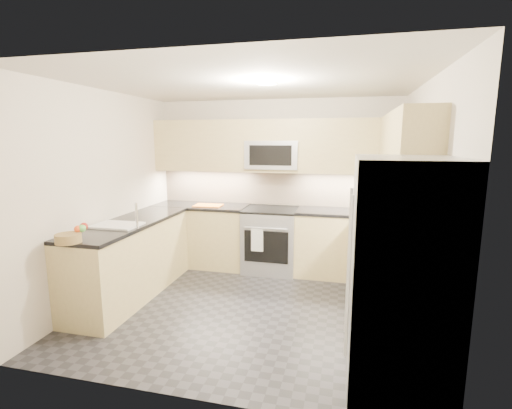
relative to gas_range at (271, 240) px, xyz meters
The scene contains 36 objects.
floor 1.35m from the gas_range, 90.00° to the right, with size 3.60×3.20×0.00m, color black.
ceiling 2.41m from the gas_range, 90.00° to the right, with size 3.60×3.20×0.02m, color beige.
wall_back 0.86m from the gas_range, 90.00° to the left, with size 3.60×0.02×2.50m, color beige.
wall_front 2.98m from the gas_range, 90.00° to the right, with size 3.60×0.02×2.50m, color beige.
wall_left 2.34m from the gas_range, 144.69° to the right, with size 0.02×3.20×2.50m, color beige.
wall_right 2.34m from the gas_range, 35.31° to the right, with size 0.02×3.20×2.50m, color beige.
base_cab_back_left 1.09m from the gas_range, behind, with size 1.42×0.60×0.90m, color tan.
base_cab_back_right 1.09m from the gas_range, ahead, with size 1.42×0.60×0.90m, color tan.
base_cab_right 1.88m from the gas_range, 36.87° to the right, with size 0.60×1.70×0.90m, color tan.
base_cab_peninsula 1.97m from the gas_range, 139.64° to the right, with size 0.60×2.00×0.90m, color tan.
countertop_back_left 1.19m from the gas_range, behind, with size 1.42×0.63×0.04m, color black.
countertop_back_right 1.19m from the gas_range, ahead, with size 1.42×0.63×0.04m, color black.
countertop_right 1.93m from the gas_range, 36.87° to the right, with size 0.63×1.70×0.04m, color black.
countertop_peninsula 2.02m from the gas_range, 139.64° to the right, with size 0.63×2.00×0.04m, color black.
upper_cab_back 1.38m from the gas_range, 90.00° to the left, with size 3.60×0.35×0.75m, color tan.
upper_cab_right 2.35m from the gas_range, 31.61° to the right, with size 0.35×1.95×0.75m, color tan.
backsplash_back 0.81m from the gas_range, 90.00° to the left, with size 3.60×0.01×0.51m, color #C6AA8F.
backsplash_right 2.11m from the gas_range, 24.68° to the right, with size 0.01×2.30×0.51m, color #C6AA8F.
gas_range is the anchor object (origin of this frame).
range_cooktop 0.46m from the gas_range, ahead, with size 0.76×0.65×0.03m, color black.
oven_door_glass 0.33m from the gas_range, 90.00° to the right, with size 0.62×0.02×0.45m, color black.
oven_handle 0.44m from the gas_range, 90.00° to the right, with size 0.02×0.02×0.60m, color #B2B5BA.
microwave 1.25m from the gas_range, 90.00° to the left, with size 0.76×0.40×0.40m, color #ABAEB4.
microwave_door 1.25m from the gas_range, 90.00° to the right, with size 0.60×0.01×0.28m, color black.
refrigerator 2.86m from the gas_range, 59.12° to the right, with size 0.70×0.90×1.80m, color #AAAEB2.
fridge_handle_left 2.86m from the gas_range, 67.48° to the right, with size 0.02×0.02×1.20m, color #B2B5BA.
fridge_handle_right 2.54m from the gas_range, 64.31° to the right, with size 0.02×0.02×1.20m, color #B2B5BA.
sink_basin 2.18m from the gas_range, 134.53° to the right, with size 0.52×0.38×0.16m, color white.
faucet 2.06m from the gas_range, 129.12° to the right, with size 0.03×0.03×0.28m, color silver.
utensil_bowl 1.49m from the gas_range, ahead, with size 0.27×0.27×0.15m, color green.
cutting_board 1.07m from the gas_range, behind, with size 0.41×0.29×0.01m, color orange.
fruit_basket 2.78m from the gas_range, 124.34° to the right, with size 0.24×0.24×0.09m, color olive.
fruit_apple 2.62m from the gas_range, 126.48° to the right, with size 0.08×0.08×0.08m, color #9E1D12.
fruit_pear 2.66m from the gas_range, 124.77° to the right, with size 0.08×0.08×0.08m, color #5DBC50.
dish_towel_check 0.40m from the gas_range, 107.69° to the right, with size 0.17×0.01×0.32m, color white.
fruit_orange 2.69m from the gas_range, 125.01° to the right, with size 0.07×0.07×0.07m, color #F3551B.
Camera 1 is at (1.02, -3.90, 1.92)m, focal length 26.00 mm.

